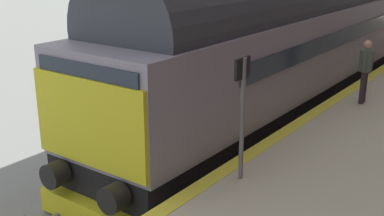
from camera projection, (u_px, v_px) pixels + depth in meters
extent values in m
plane|color=gray|center=(227.00, 149.00, 12.46)|extent=(140.00, 140.00, 0.00)
cube|color=gray|center=(204.00, 140.00, 12.84)|extent=(0.07, 60.00, 0.15)
cube|color=gray|center=(252.00, 153.00, 12.03)|extent=(0.07, 60.00, 0.15)
cube|color=#463D3F|center=(124.00, 208.00, 9.57)|extent=(2.50, 0.26, 0.09)
cube|color=#463D3F|center=(172.00, 180.00, 10.72)|extent=(2.50, 0.26, 0.09)
cube|color=#463D3F|center=(210.00, 157.00, 11.87)|extent=(2.50, 0.26, 0.09)
cube|color=#463D3F|center=(242.00, 139.00, 13.02)|extent=(2.50, 0.26, 0.09)
cube|color=#463D3F|center=(269.00, 123.00, 14.17)|extent=(2.50, 0.26, 0.09)
cube|color=#463D3F|center=(291.00, 110.00, 15.32)|extent=(2.50, 0.26, 0.09)
cube|color=#463D3F|center=(311.00, 99.00, 16.47)|extent=(2.50, 0.26, 0.09)
cube|color=#463D3F|center=(328.00, 89.00, 17.62)|extent=(2.50, 0.26, 0.09)
cube|color=#463D3F|center=(343.00, 80.00, 18.77)|extent=(2.50, 0.26, 0.09)
cube|color=#463D3F|center=(356.00, 73.00, 19.92)|extent=(2.50, 0.26, 0.09)
cube|color=#463D3F|center=(368.00, 66.00, 21.07)|extent=(2.50, 0.26, 0.09)
cube|color=#463D3F|center=(378.00, 60.00, 22.22)|extent=(2.50, 0.26, 0.09)
cube|color=#BCB79A|center=(373.00, 167.00, 10.28)|extent=(4.00, 44.00, 1.00)
cube|color=yellow|center=(293.00, 126.00, 11.17)|extent=(0.30, 44.00, 0.01)
cube|color=black|center=(304.00, 81.00, 15.71)|extent=(2.56, 18.09, 0.60)
cube|color=gray|center=(307.00, 39.00, 15.29)|extent=(2.70, 18.09, 2.10)
cube|color=yellow|center=(88.00, 123.00, 8.38)|extent=(2.65, 0.08, 1.58)
cube|color=#232D3D|center=(86.00, 82.00, 8.17)|extent=(2.38, 0.04, 0.64)
cube|color=#232D3D|center=(352.00, 34.00, 14.43)|extent=(0.04, 12.66, 0.44)
cylinder|color=black|center=(55.00, 175.00, 8.98)|extent=(0.48, 0.35, 0.48)
cylinder|color=black|center=(114.00, 198.00, 8.14)|extent=(0.48, 0.35, 0.48)
cube|color=yellow|center=(92.00, 214.00, 8.87)|extent=(2.43, 0.36, 0.47)
cylinder|color=black|center=(153.00, 170.00, 10.11)|extent=(1.64, 1.04, 1.04)
cylinder|color=black|center=(185.00, 153.00, 10.96)|extent=(1.64, 1.04, 1.04)
cylinder|color=black|center=(213.00, 138.00, 11.80)|extent=(1.64, 1.04, 1.04)
cylinder|color=black|center=(357.00, 61.00, 19.81)|extent=(1.64, 1.04, 1.04)
cylinder|color=black|center=(366.00, 56.00, 20.66)|extent=(1.64, 1.04, 1.04)
cylinder|color=black|center=(374.00, 52.00, 21.50)|extent=(1.64, 1.04, 1.04)
cylinder|color=gray|center=(232.00, 24.00, 16.04)|extent=(0.14, 0.14, 4.98)
cylinder|color=gray|center=(332.00, 6.00, 22.82)|extent=(0.14, 0.14, 4.58)
cylinder|color=slate|center=(242.00, 120.00, 8.34)|extent=(0.08, 0.08, 2.16)
cube|color=black|center=(242.00, 68.00, 8.08)|extent=(0.05, 0.44, 0.36)
cube|color=white|center=(241.00, 68.00, 8.09)|extent=(0.01, 0.20, 0.24)
cylinder|color=#352834|center=(362.00, 88.00, 12.67)|extent=(0.13, 0.13, 0.84)
cylinder|color=#352834|center=(364.00, 86.00, 12.83)|extent=(0.13, 0.13, 0.84)
cylinder|color=#4E5D50|center=(366.00, 61.00, 12.53)|extent=(0.36, 0.36, 0.56)
sphere|color=tan|center=(368.00, 45.00, 12.41)|extent=(0.22, 0.22, 0.22)
cylinder|color=#4E5D50|center=(364.00, 62.00, 12.36)|extent=(0.09, 0.09, 0.52)
cylinder|color=#4E5D50|center=(368.00, 59.00, 12.70)|extent=(0.09, 0.09, 0.52)
cylinder|color=slate|center=(308.00, 0.00, 20.65)|extent=(0.36, 0.36, 5.55)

